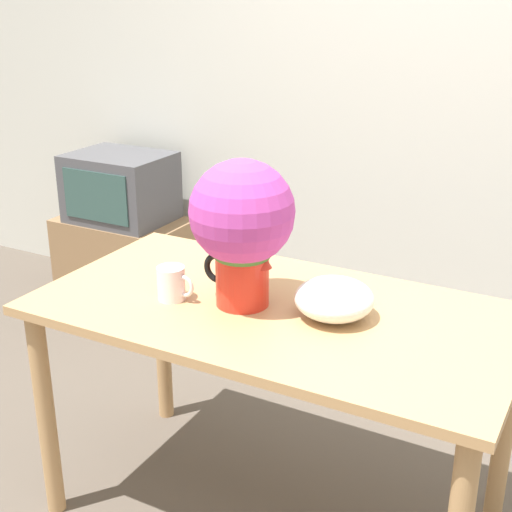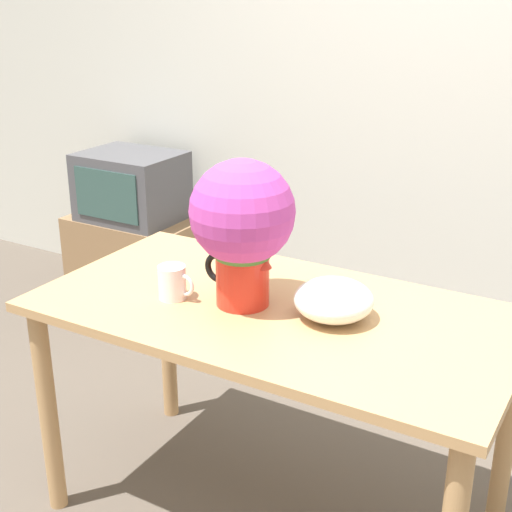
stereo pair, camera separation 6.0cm
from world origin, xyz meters
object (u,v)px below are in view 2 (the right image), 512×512
Objects in this scene: tv_set at (131,186)px; white_bowl at (334,300)px; coffee_mug at (173,282)px; flower_vase at (242,224)px.

white_bowl is at bearing -34.08° from tv_set.
white_bowl reaches higher than tv_set.
white_bowl is 0.44× the size of tv_set.
coffee_mug is 1.77m from tv_set.
coffee_mug is 0.53× the size of white_bowl.
coffee_mug is at bearing -160.20° from flower_vase.
white_bowl is at bearing 13.96° from coffee_mug.
white_bowl is 2.07m from tv_set.
flower_vase reaches higher than tv_set.
flower_vase is 0.34m from white_bowl.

